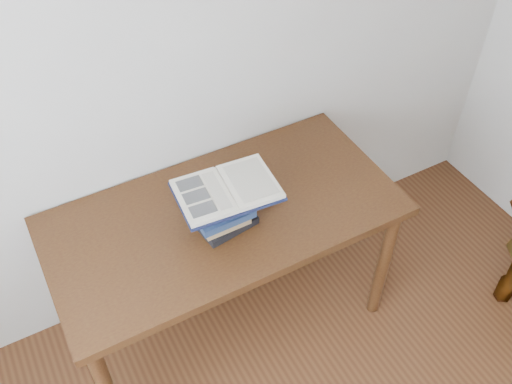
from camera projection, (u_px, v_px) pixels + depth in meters
desk at (225, 228)px, 2.38m from camera, size 1.44×0.72×0.77m
book_stack at (224, 208)px, 2.20m from camera, size 0.26×0.21×0.18m
open_book at (227, 190)px, 2.13m from camera, size 0.40×0.29×0.03m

